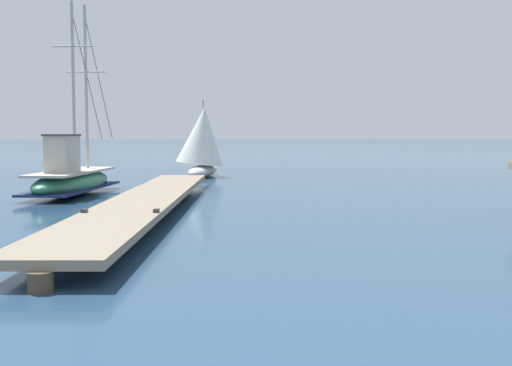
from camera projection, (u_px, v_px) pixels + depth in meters
The scene contains 3 objects.
floating_dock at pixel (147, 200), 17.70m from camera, with size 2.59×18.04×0.53m.
fishing_boat_0 at pixel (71, 178), 22.58m from camera, with size 2.39×7.97×6.98m.
distant_sailboat at pixel (202, 142), 31.65m from camera, with size 2.95×4.77×3.85m.
Camera 1 is at (-2.26, -1.40, 2.23)m, focal length 44.78 mm.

